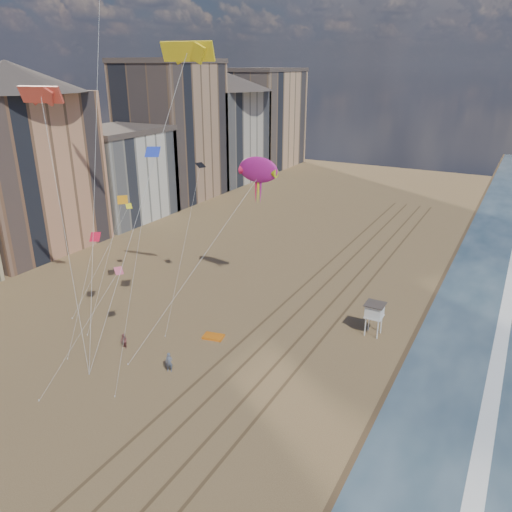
{
  "coord_description": "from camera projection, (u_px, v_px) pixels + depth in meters",
  "views": [
    {
      "loc": [
        22.53,
        -15.51,
        27.65
      ],
      "look_at": [
        -0.23,
        26.0,
        9.5
      ],
      "focal_mm": 35.0,
      "sensor_mm": 36.0,
      "label": 1
    }
  ],
  "objects": [
    {
      "name": "lifeguard_stand",
      "position": [
        375.0,
        311.0,
        53.75
      ],
      "size": [
        2.07,
        2.07,
        3.73
      ],
      "color": "silver",
      "rests_on": "ground"
    },
    {
      "name": "small_kites",
      "position": [
        136.0,
        198.0,
        52.51
      ],
      "size": [
        15.17,
        13.78,
        12.61
      ],
      "color": "red",
      "rests_on": "ground"
    },
    {
      "name": "parafoils",
      "position": [
        114.0,
        9.0,
        46.74
      ],
      "size": [
        17.4,
        8.95,
        17.81
      ],
      "color": "black",
      "rests_on": "ground"
    },
    {
      "name": "buildings",
      "position": [
        154.0,
        139.0,
        102.09
      ],
      "size": [
        34.72,
        131.35,
        29.0
      ],
      "color": "#C6B284",
      "rests_on": "ground"
    },
    {
      "name": "kite_flyer_a",
      "position": [
        169.0,
        362.0,
        47.85
      ],
      "size": [
        0.84,
        0.69,
        1.97
      ],
      "primitive_type": "imported",
      "rotation": [
        0.0,
        0.0,
        0.34
      ],
      "color": "#535A6B",
      "rests_on": "ground"
    },
    {
      "name": "foam",
      "position": [
        503.0,
        333.0,
        55.05
      ],
      "size": [
        260.0,
        260.0,
        0.0
      ],
      "primitive_type": "plane",
      "color": "white",
      "rests_on": "ground"
    },
    {
      "name": "kite_flyer_b",
      "position": [
        124.0,
        341.0,
        51.81
      ],
      "size": [
        0.97,
        0.87,
        1.65
      ],
      "primitive_type": "imported",
      "rotation": [
        0.0,
        0.0,
        -0.36
      ],
      "color": "brown",
      "rests_on": "ground"
    },
    {
      "name": "show_kite",
      "position": [
        258.0,
        170.0,
        57.43
      ],
      "size": [
        4.76,
        10.27,
        25.09
      ],
      "color": "#AD1A7D",
      "rests_on": "ground"
    },
    {
      "name": "wet_sand",
      "position": [
        462.0,
        324.0,
        56.93
      ],
      "size": [
        260.0,
        260.0,
        0.0
      ],
      "primitive_type": "plane",
      "color": "#42301E",
      "rests_on": "ground"
    },
    {
      "name": "grounded_kite",
      "position": [
        213.0,
        337.0,
        54.05
      ],
      "size": [
        2.43,
        1.81,
        0.25
      ],
      "primitive_type": "cube",
      "rotation": [
        0.0,
        0.0,
        0.21
      ],
      "color": "orange",
      "rests_on": "ground"
    },
    {
      "name": "tracks",
      "position": [
        295.0,
        328.0,
        56.13
      ],
      "size": [
        7.68,
        120.0,
        0.01
      ],
      "color": "brown",
      "rests_on": "ground"
    }
  ]
}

